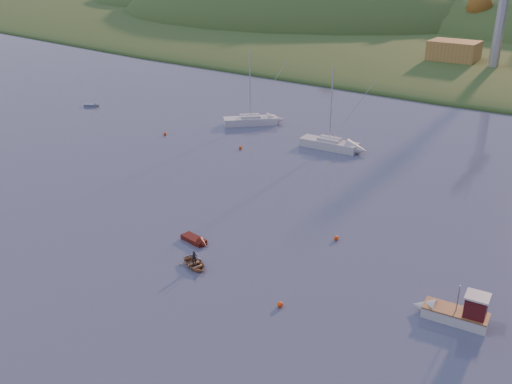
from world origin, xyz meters
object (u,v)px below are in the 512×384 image
Objects in this scene: red_tender at (198,242)px; fishing_boat at (451,310)px; sailboat_far at (329,143)px; canoe at (195,264)px; grey_dinghy at (94,105)px; sailboat_near at (250,120)px.

fishing_boat is at bearing 14.21° from red_tender.
sailboat_far is at bearing -53.76° from fishing_boat.
canoe is 1.02× the size of grey_dinghy.
grey_dinghy is at bearing 79.19° from canoe.
sailboat_far reaches higher than grey_dinghy.
sailboat_near is at bearing 128.15° from red_tender.
sailboat_far reaches higher than canoe.
fishing_boat is 0.50× the size of sailboat_far.
sailboat_near is 46.73m from canoe.
sailboat_near is 3.84× the size of canoe.
sailboat_near is 1.01× the size of sailboat_far.
canoe is (22.60, -40.91, -0.45)m from sailboat_near.
red_tender is at bearing -0.73° from fishing_boat.
fishing_boat reaches higher than red_tender.
canoe is at bearing -84.84° from sailboat_far.
red_tender is at bearing -105.71° from sailboat_near.
canoe is at bearing -43.61° from red_tender.
sailboat_far is (-28.01, 32.06, -0.06)m from fishing_boat.
canoe is (-22.16, -5.51, -0.50)m from fishing_boat.
sailboat_near is at bearing 50.45° from canoe.
sailboat_far is 3.42× the size of red_tender.
sailboat_near is at bearing -43.24° from fishing_boat.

